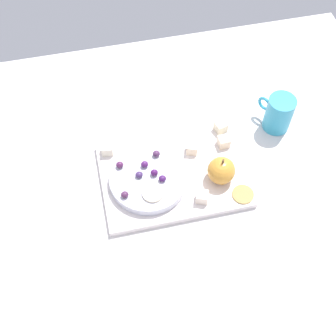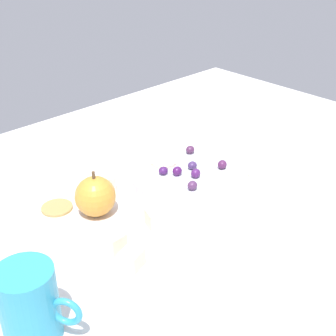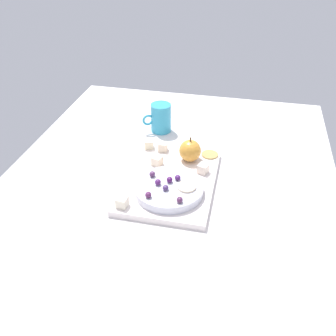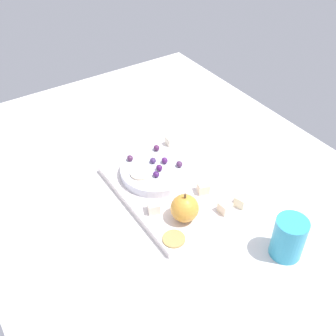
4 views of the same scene
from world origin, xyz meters
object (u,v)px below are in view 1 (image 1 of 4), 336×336
at_px(cheese_cube_0, 221,127).
at_px(grape_0, 162,179).
at_px(cheese_cube_1, 107,149).
at_px(serving_dish, 148,179).
at_px(cheese_cube_2, 192,148).
at_px(grape_4, 125,195).
at_px(cracker_0, 243,194).
at_px(apple_whole, 221,171).
at_px(grape_5, 154,173).
at_px(cheese_cube_3, 202,197).
at_px(grape_2, 120,165).
at_px(grape_3, 145,164).
at_px(cheese_cube_4, 224,142).
at_px(platter, 173,175).
at_px(grape_1, 156,154).
at_px(apple_slice_0, 153,193).
at_px(grape_6, 139,175).
at_px(cup, 279,113).

height_order(cheese_cube_0, grape_0, grape_0).
bearing_deg(grape_0, cheese_cube_1, -47.10).
bearing_deg(serving_dish, cheese_cube_2, -153.07).
xyz_separation_m(cheese_cube_0, grape_4, (0.27, 0.15, 0.02)).
bearing_deg(cheese_cube_0, cracker_0, 89.74).
bearing_deg(apple_whole, grape_5, -10.76).
height_order(cheese_cube_3, grape_0, grape_0).
bearing_deg(serving_dish, cheese_cube_1, -51.45).
height_order(serving_dish, cheese_cube_1, cheese_cube_1).
relative_size(cheese_cube_2, grape_2, 1.54).
height_order(apple_whole, grape_3, apple_whole).
height_order(cheese_cube_4, grape_3, grape_3).
bearing_deg(platter, cracker_0, 147.23).
height_order(apple_whole, cheese_cube_0, apple_whole).
height_order(cheese_cube_1, cheese_cube_2, same).
bearing_deg(cheese_cube_0, apple_whole, 73.69).
relative_size(cheese_cube_0, grape_4, 1.54).
height_order(cheese_cube_3, grape_1, grape_1).
height_order(cheese_cube_4, apple_slice_0, apple_slice_0).
relative_size(grape_2, grape_4, 1.00).
height_order(apple_whole, cheese_cube_2, apple_whole).
height_order(apple_whole, grape_6, apple_whole).
bearing_deg(cheese_cube_0, grape_5, 29.26).
height_order(platter, grape_2, grape_2).
distance_m(serving_dish, cheese_cube_4, 0.21).
bearing_deg(platter, grape_0, 41.00).
height_order(apple_whole, cracker_0, apple_whole).
height_order(platter, cheese_cube_0, cheese_cube_0).
distance_m(cheese_cube_0, grape_3, 0.23).
bearing_deg(grape_5, grape_1, -106.76).
height_order(serving_dish, grape_3, grape_3).
xyz_separation_m(grape_4, grape_5, (-0.08, -0.04, 0.00)).
height_order(serving_dish, cheese_cube_0, cheese_cube_0).
height_order(cheese_cube_0, grape_2, grape_2).
bearing_deg(apple_whole, cup, -144.61).
bearing_deg(grape_4, cup, -160.55).
relative_size(cheese_cube_1, grape_3, 1.54).
height_order(grape_3, grape_4, grape_3).
xyz_separation_m(cheese_cube_4, cup, (-0.16, -0.04, 0.02)).
bearing_deg(cheese_cube_3, grape_0, -35.75).
relative_size(cheese_cube_4, apple_slice_0, 0.54).
distance_m(cheese_cube_1, grape_0, 0.17).
bearing_deg(cheese_cube_1, grape_1, 155.80).
xyz_separation_m(platter, grape_0, (0.03, 0.03, 0.04)).
relative_size(cheese_cube_3, grape_2, 1.54).
relative_size(platter, cheese_cube_1, 12.89).
bearing_deg(cheese_cube_0, apple_slice_0, 37.22).
relative_size(serving_dish, cheese_cube_1, 6.91).
distance_m(grape_0, grape_4, 0.10).
bearing_deg(grape_3, cheese_cube_3, 137.32).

